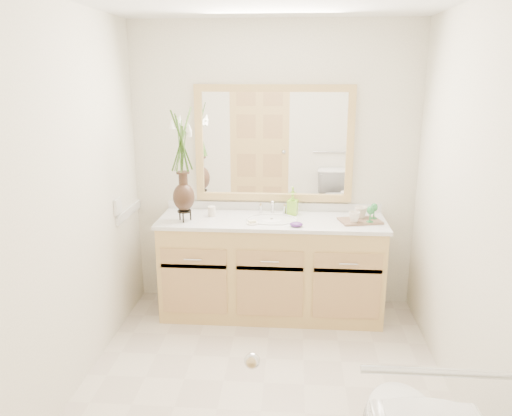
# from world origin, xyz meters

# --- Properties ---
(floor) EXTENTS (2.60, 2.60, 0.00)m
(floor) POSITION_xyz_m (0.00, 0.00, 0.00)
(floor) COLOR beige
(floor) RESTS_ON ground
(wall_back) EXTENTS (2.40, 0.02, 2.40)m
(wall_back) POSITION_xyz_m (0.00, 1.30, 1.20)
(wall_back) COLOR white
(wall_back) RESTS_ON floor
(wall_front) EXTENTS (2.40, 0.02, 2.40)m
(wall_front) POSITION_xyz_m (0.00, -1.30, 1.20)
(wall_front) COLOR white
(wall_front) RESTS_ON floor
(wall_left) EXTENTS (0.02, 2.60, 2.40)m
(wall_left) POSITION_xyz_m (-1.20, 0.00, 1.20)
(wall_left) COLOR white
(wall_left) RESTS_ON floor
(wall_right) EXTENTS (0.02, 2.60, 2.40)m
(wall_right) POSITION_xyz_m (1.20, 0.00, 1.20)
(wall_right) COLOR white
(wall_right) RESTS_ON floor
(vanity) EXTENTS (1.80, 0.55, 0.80)m
(vanity) POSITION_xyz_m (0.00, 1.01, 0.40)
(vanity) COLOR tan
(vanity) RESTS_ON floor
(counter) EXTENTS (1.84, 0.57, 0.03)m
(counter) POSITION_xyz_m (0.00, 1.01, 0.82)
(counter) COLOR silver
(counter) RESTS_ON vanity
(sink) EXTENTS (0.38, 0.34, 0.23)m
(sink) POSITION_xyz_m (0.00, 1.00, 0.78)
(sink) COLOR white
(sink) RESTS_ON counter
(mirror) EXTENTS (1.32, 0.04, 0.97)m
(mirror) POSITION_xyz_m (0.00, 1.28, 1.41)
(mirror) COLOR white
(mirror) RESTS_ON wall_back
(switch_plate) EXTENTS (0.02, 0.12, 0.12)m
(switch_plate) POSITION_xyz_m (-1.19, 0.76, 0.98)
(switch_plate) COLOR white
(switch_plate) RESTS_ON wall_left
(door) EXTENTS (0.80, 0.03, 2.00)m
(door) POSITION_xyz_m (-0.30, -1.29, 1.00)
(door) COLOR tan
(door) RESTS_ON floor
(grab_bar) EXTENTS (0.55, 0.03, 0.03)m
(grab_bar) POSITION_xyz_m (0.70, -1.27, 0.95)
(grab_bar) COLOR silver
(grab_bar) RESTS_ON wall_front
(flower_vase) EXTENTS (0.20, 0.20, 0.83)m
(flower_vase) POSITION_xyz_m (-0.70, 0.91, 1.39)
(flower_vase) COLOR black
(flower_vase) RESTS_ON counter
(tumbler) EXTENTS (0.06, 0.06, 0.08)m
(tumbler) POSITION_xyz_m (-0.50, 1.07, 0.87)
(tumbler) COLOR silver
(tumbler) RESTS_ON counter
(soap_dish) EXTENTS (0.09, 0.09, 0.03)m
(soap_dish) POSITION_xyz_m (-0.15, 0.87, 0.84)
(soap_dish) COLOR silver
(soap_dish) RESTS_ON counter
(soap_bottle) EXTENTS (0.09, 0.09, 0.17)m
(soap_bottle) POSITION_xyz_m (0.17, 1.16, 0.91)
(soap_bottle) COLOR #89D131
(soap_bottle) RESTS_ON counter
(purple_dish) EXTENTS (0.12, 0.10, 0.04)m
(purple_dish) POSITION_xyz_m (0.20, 0.82, 0.85)
(purple_dish) COLOR #4D246E
(purple_dish) RESTS_ON counter
(tray) EXTENTS (0.36, 0.28, 0.02)m
(tray) POSITION_xyz_m (0.71, 0.99, 0.84)
(tray) COLOR brown
(tray) RESTS_ON counter
(mug_left) EXTENTS (0.09, 0.09, 0.09)m
(mug_left) POSITION_xyz_m (0.65, 0.93, 0.89)
(mug_left) COLOR silver
(mug_left) RESTS_ON tray
(mug_right) EXTENTS (0.14, 0.13, 0.10)m
(mug_right) POSITION_xyz_m (0.72, 1.05, 0.90)
(mug_right) COLOR silver
(mug_right) RESTS_ON tray
(goblet_front) EXTENTS (0.06, 0.06, 0.13)m
(goblet_front) POSITION_xyz_m (0.78, 0.94, 0.93)
(goblet_front) COLOR #297D3C
(goblet_front) RESTS_ON tray
(goblet_back) EXTENTS (0.06, 0.06, 0.13)m
(goblet_back) POSITION_xyz_m (0.82, 1.04, 0.93)
(goblet_back) COLOR #297D3C
(goblet_back) RESTS_ON tray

